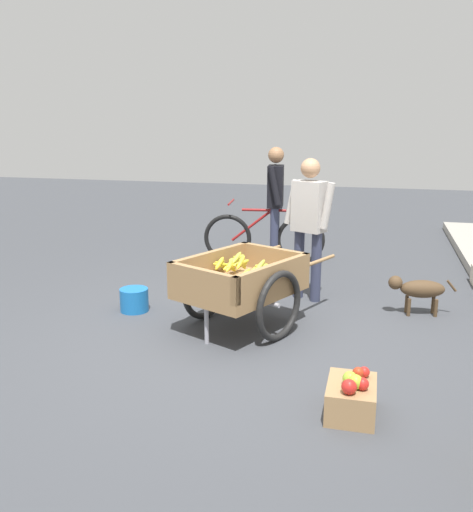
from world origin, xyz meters
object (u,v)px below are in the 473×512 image
(plastic_bucket, at_px, (134,300))
(mixed_fruit_crate, at_px, (352,397))
(fruit_cart, at_px, (241,284))
(bicycle, at_px, (264,237))
(cyclist_person, at_px, (275,195))
(dog, at_px, (418,289))
(vendor_person, at_px, (309,217))

(plastic_bucket, distance_m, mixed_fruit_crate, 2.75)
(fruit_cart, xyz_separation_m, bicycle, (-2.48, -0.29, -0.08))
(cyclist_person, bearing_deg, mixed_fruit_crate, 17.85)
(bicycle, relative_size, plastic_bucket, 5.70)
(cyclist_person, relative_size, mixed_fruit_crate, 3.57)
(fruit_cart, xyz_separation_m, plastic_bucket, (-0.20, -1.18, -0.32))
(fruit_cart, xyz_separation_m, dog, (-0.81, 1.63, -0.17))
(plastic_bucket, bearing_deg, fruit_cart, 80.29)
(fruit_cart, bearing_deg, bicycle, -173.22)
(bicycle, bearing_deg, cyclist_person, 96.53)
(cyclist_person, distance_m, dog, 2.54)
(cyclist_person, bearing_deg, plastic_bucket, -24.33)
(dog, bearing_deg, mixed_fruit_crate, -14.13)
(cyclist_person, relative_size, dog, 2.35)
(vendor_person, bearing_deg, mixed_fruit_crate, 14.26)
(fruit_cart, height_order, mixed_fruit_crate, fruit_cart)
(bicycle, relative_size, mixed_fruit_crate, 3.76)
(bicycle, bearing_deg, mixed_fruit_crate, 19.95)
(dog, bearing_deg, bicycle, -130.81)
(dog, xyz_separation_m, plastic_bucket, (0.61, -2.81, -0.15))
(mixed_fruit_crate, bearing_deg, dog, 165.87)
(mixed_fruit_crate, bearing_deg, plastic_bucket, -124.18)
(bicycle, height_order, mixed_fruit_crate, bicycle)
(vendor_person, bearing_deg, bicycle, -151.52)
(fruit_cart, xyz_separation_m, mixed_fruit_crate, (1.34, 1.09, -0.31))
(bicycle, distance_m, plastic_bucket, 2.45)
(dog, bearing_deg, vendor_person, -101.03)
(fruit_cart, xyz_separation_m, vendor_person, (-1.04, 0.49, 0.47))
(fruit_cart, relative_size, mixed_fruit_crate, 4.13)
(bicycle, distance_m, mixed_fruit_crate, 4.07)
(vendor_person, height_order, bicycle, vendor_person)
(vendor_person, height_order, plastic_bucket, vendor_person)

